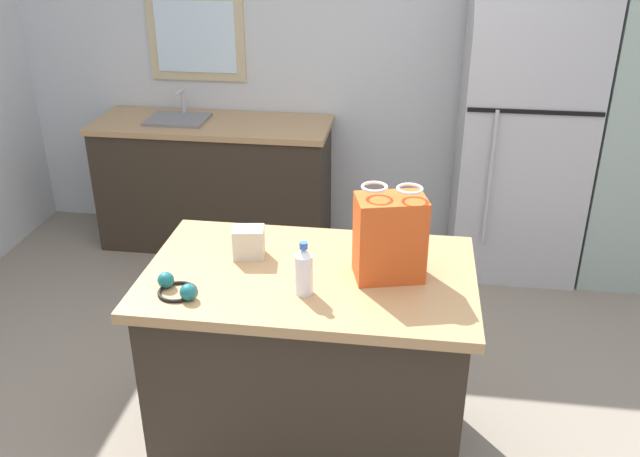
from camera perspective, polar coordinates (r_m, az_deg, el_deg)
name	(u,v)px	position (r m, az deg, el deg)	size (l,w,h in m)	color
back_wall	(363,53)	(4.81, 3.64, 14.34)	(5.00, 0.13, 2.62)	silver
kitchen_island	(310,363)	(3.00, -0.82, -11.15)	(1.32, 0.82, 0.91)	#33281E
refrigerator	(523,132)	(4.54, 16.54, 7.73)	(0.78, 0.71, 1.87)	#B7B7BC
tall_cabinet	(631,125)	(4.66, 24.44, 7.86)	(0.45, 0.64, 2.01)	#9EB2A8
sink_counter	(215,182)	(4.90, -8.75, 3.87)	(1.61, 0.60, 1.08)	#33281E
shopping_bag	(390,237)	(2.65, 5.82, -0.71)	(0.30, 0.23, 0.38)	#DB511E
small_box	(249,242)	(2.85, -5.95, -1.16)	(0.13, 0.10, 0.13)	beige
bottle	(304,271)	(2.56, -1.35, -3.55)	(0.07, 0.07, 0.21)	white
ear_defenders	(177,288)	(2.65, -11.81, -4.88)	(0.21, 0.21, 0.06)	black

